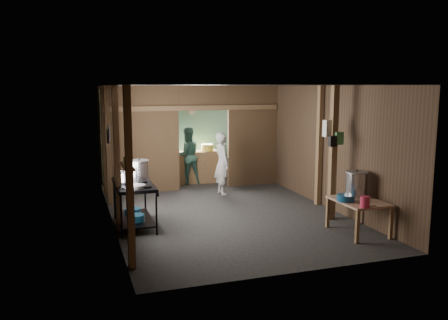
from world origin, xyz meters
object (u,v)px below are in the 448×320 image
object	(u,v)px
gas_range	(134,205)
stove_pot_large	(139,170)
yellow_tub	(207,148)
cook	(222,163)
pink_bucket	(365,202)
stock_pot	(356,184)
prep_table	(358,217)

from	to	relation	value
gas_range	stove_pot_large	size ratio (longest dim) A/B	3.70
gas_range	yellow_tub	bearing A→B (deg)	55.49
yellow_tub	cook	distance (m)	1.54
pink_bucket	cook	distance (m)	4.26
yellow_tub	stock_pot	bearing A→B (deg)	-73.93
prep_table	pink_bucket	bearing A→B (deg)	-113.05
stove_pot_large	stock_pot	bearing A→B (deg)	-25.70
yellow_tub	cook	bearing A→B (deg)	-92.64
prep_table	pink_bucket	size ratio (longest dim) A/B	5.40
gas_range	cook	size ratio (longest dim) A/B	0.93
cook	pink_bucket	bearing A→B (deg)	-166.93
stock_pot	gas_range	bearing A→B (deg)	160.72
stove_pot_large	yellow_tub	size ratio (longest dim) A/B	1.14
gas_range	prep_table	distance (m)	4.06
pink_bucket	yellow_tub	world-z (taller)	yellow_tub
pink_bucket	yellow_tub	xyz separation A→B (m)	(-1.08, 5.63, 0.25)
prep_table	stove_pot_large	distance (m)	4.15
stove_pot_large	stock_pot	world-z (taller)	stove_pot_large
gas_range	cook	distance (m)	3.13
prep_table	pink_bucket	distance (m)	0.62
stove_pot_large	prep_table	bearing A→B (deg)	-30.22
gas_range	pink_bucket	xyz separation A→B (m)	(3.52, -2.08, 0.28)
prep_table	cook	size ratio (longest dim) A/B	0.67
gas_range	yellow_tub	size ratio (longest dim) A/B	4.24
prep_table	yellow_tub	bearing A→B (deg)	103.79
cook	prep_table	bearing A→B (deg)	-162.49
yellow_tub	cook	size ratio (longest dim) A/B	0.22
prep_table	cook	bearing A→B (deg)	110.18
gas_range	stove_pot_large	bearing A→B (deg)	68.14
stock_pot	pink_bucket	xyz separation A→B (m)	(-0.32, -0.74, -0.13)
prep_table	cook	world-z (taller)	cook
prep_table	cook	distance (m)	3.92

